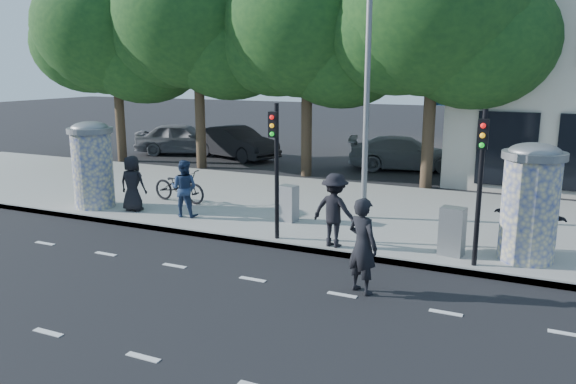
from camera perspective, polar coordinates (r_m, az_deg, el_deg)
The scene contains 25 objects.
ground at distance 10.93m, azimuth -7.14°, elevation -11.25°, with size 120.00×120.00×0.00m, color black.
sidewalk at distance 17.38m, azimuth 5.89°, elevation -1.91°, with size 40.00×8.00×0.15m, color gray.
curb at distance 13.84m, azimuth 0.59°, elevation -5.64°, with size 40.00×0.10×0.16m, color slate.
lane_dash_near at distance 9.32m, azimuth -14.50°, elevation -15.95°, with size 32.00×0.12×0.01m, color silver.
lane_dash_far at distance 12.04m, azimuth -3.61°, elevation -8.85°, with size 32.00×0.12×0.01m, color silver.
ad_column_left at distance 18.26m, azimuth -19.25°, elevation 2.84°, with size 1.36×1.36×2.65m.
ad_column_right at distance 13.48m, azimuth 23.40°, elevation -0.73°, with size 1.36×1.36×2.65m.
traffic_pole_near at distance 13.79m, azimuth -1.26°, elevation 3.52°, with size 0.22×0.31×3.40m.
traffic_pole_far at distance 12.50m, azimuth 18.98°, elevation 1.90°, with size 0.22×0.31×3.40m.
street_lamp at distance 15.77m, azimuth 8.07°, elevation 13.88°, with size 0.25×0.93×8.00m.
tree_far_left at distance 27.91m, azimuth -17.25°, elevation 15.68°, with size 7.20×7.20×9.26m.
tree_mid_left at distance 25.21m, azimuth -9.26°, elevation 17.16°, with size 7.20×7.20×9.57m.
tree_near_left at distance 23.00m, azimuth 1.97°, elevation 16.69°, with size 6.80×6.80×8.97m.
tree_center at distance 21.21m, azimuth 14.71°, elevation 17.33°, with size 7.00×7.00×9.30m.
ped_a at distance 17.47m, azimuth -15.52°, elevation 0.84°, with size 0.82×0.53×1.68m, color black.
ped_c at distance 16.47m, azimuth -10.50°, elevation 0.37°, with size 0.81×0.63×1.66m, color navy.
ped_d at distance 13.50m, azimuth 4.76°, elevation -1.85°, with size 1.16×0.67×1.79m, color black.
ped_f at distance 13.90m, azimuth 23.18°, elevation -2.59°, with size 1.59×0.57×1.71m, color black.
man_road at distance 11.15m, azimuth 7.58°, elevation -5.43°, with size 0.71×0.46×1.94m, color black.
bicycle at distance 18.35m, azimuth -10.99°, elevation 0.61°, with size 1.99×0.69×1.05m, color black.
cabinet_left at distance 15.76m, azimuth 0.06°, elevation -1.15°, with size 0.49×0.36×1.02m, color gray.
cabinet_right at distance 13.44m, azimuth 16.34°, elevation -3.86°, with size 0.54×0.39×1.13m, color gray.
car_left at distance 29.60m, azimuth -10.67°, elevation 5.36°, with size 4.76×1.91×1.62m, color slate.
car_mid at distance 27.78m, azimuth -5.35°, elevation 5.01°, with size 4.77×1.66×1.57m, color black.
car_right at distance 25.18m, azimuth 11.87°, elevation 3.88°, with size 4.96×2.02×1.44m, color slate.
Camera 1 is at (5.33, -8.47, 4.38)m, focal length 35.00 mm.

